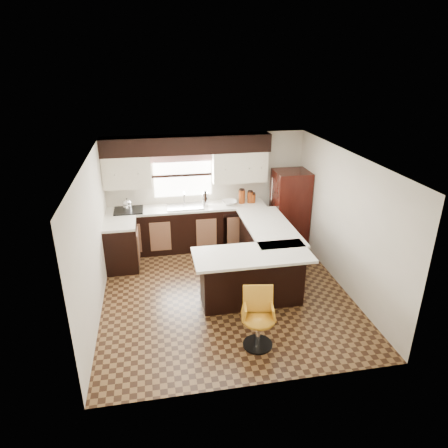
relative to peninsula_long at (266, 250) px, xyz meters
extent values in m
plane|color=#49301A|center=(-0.90, -0.62, -0.45)|extent=(4.40, 4.40, 0.00)
plane|color=silver|center=(-0.90, -0.62, 1.95)|extent=(4.40, 4.40, 0.00)
plane|color=beige|center=(-0.90, 1.58, 0.75)|extent=(4.40, 0.00, 4.40)
plane|color=beige|center=(-0.90, -2.83, 0.75)|extent=(4.40, 0.00, 4.40)
plane|color=beige|center=(-3.00, -0.62, 0.75)|extent=(0.00, 4.40, 4.40)
plane|color=beige|center=(1.20, -0.62, 0.75)|extent=(0.00, 4.40, 4.40)
cube|color=black|center=(-1.35, 1.28, 0.00)|extent=(3.30, 0.60, 0.90)
cube|color=black|center=(-2.70, 0.62, 0.00)|extent=(0.60, 0.70, 0.90)
cube|color=silver|center=(-1.35, 1.28, 0.47)|extent=(3.30, 0.60, 0.04)
cube|color=silver|center=(-2.70, 0.62, 0.47)|extent=(0.60, 0.70, 0.04)
cube|color=black|center=(-1.30, 1.40, 1.77)|extent=(3.40, 0.35, 0.36)
cube|color=beige|center=(-2.52, 1.40, 1.27)|extent=(0.94, 0.35, 0.64)
cube|color=beige|center=(-0.22, 1.40, 1.27)|extent=(1.14, 0.35, 0.64)
cube|color=white|center=(-1.40, 1.56, 1.10)|extent=(1.20, 0.02, 0.90)
cube|color=#D19B93|center=(-1.40, 1.52, 1.49)|extent=(1.30, 0.06, 0.18)
cube|color=#B2B2B7|center=(-1.40, 1.25, 0.51)|extent=(0.75, 0.45, 0.03)
cube|color=black|center=(-0.35, 0.99, -0.02)|extent=(0.58, 0.03, 0.78)
cube|color=black|center=(-2.55, 1.25, 0.51)|extent=(0.58, 0.50, 0.02)
cube|color=black|center=(0.00, 0.00, 0.00)|extent=(0.60, 1.95, 0.90)
cube|color=black|center=(-0.53, -0.97, 0.00)|extent=(1.65, 0.60, 0.90)
cube|color=silver|center=(0.05, 0.00, 0.47)|extent=(0.84, 1.95, 0.04)
cube|color=silver|center=(-0.55, -1.06, 0.47)|extent=(1.89, 0.84, 0.04)
cube|color=black|center=(0.82, 1.07, 0.38)|extent=(0.71, 0.68, 1.66)
cylinder|color=silver|center=(-0.97, 1.28, 0.64)|extent=(0.13, 0.13, 0.29)
imported|color=white|center=(-0.46, 1.28, 0.53)|extent=(0.31, 0.31, 0.08)
cylinder|color=maroon|center=(-0.18, 1.30, 0.64)|extent=(0.14, 0.14, 0.29)
cylinder|color=maroon|center=(0.00, 1.30, 0.61)|extent=(0.13, 0.13, 0.24)
cylinder|color=maroon|center=(0.05, 1.30, 0.59)|extent=(0.13, 0.13, 0.19)
camera|label=1|loc=(-2.02, -6.55, 3.39)|focal=32.00mm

